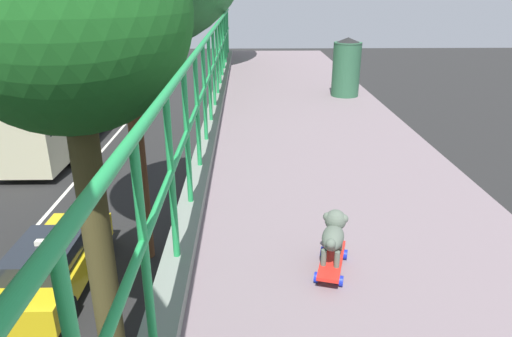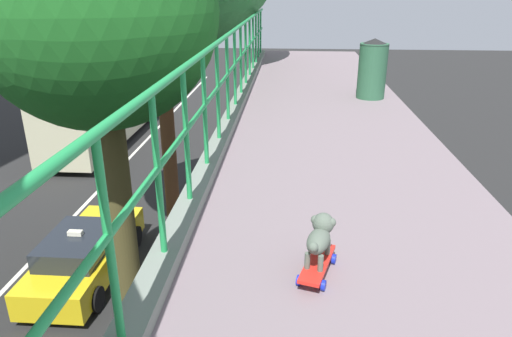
# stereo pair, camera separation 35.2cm
# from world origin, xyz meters

# --- Properties ---
(car_yellow_cab_fifth) EXTENTS (1.87, 4.59, 1.53)m
(car_yellow_cab_fifth) POSITION_xyz_m (-4.76, 10.55, 0.65)
(car_yellow_cab_fifth) COLOR gold
(car_yellow_cab_fifth) RESTS_ON ground
(city_bus) EXTENTS (2.66, 10.64, 3.18)m
(city_bus) POSITION_xyz_m (-8.56, 22.35, 1.81)
(city_bus) COLOR beige
(city_bus) RESTS_ON ground
(roadside_tree_mid) EXTENTS (3.93, 3.93, 8.83)m
(roadside_tree_mid) POSITION_xyz_m (-2.55, 7.83, 6.81)
(roadside_tree_mid) COLOR #494221
(roadside_tree_mid) RESTS_ON ground
(toy_skateboard) EXTENTS (0.28, 0.51, 0.09)m
(toy_skateboard) POSITION_xyz_m (0.78, 2.89, 5.58)
(toy_skateboard) COLOR red
(toy_skateboard) RESTS_ON overpass_deck
(small_dog) EXTENTS (0.22, 0.39, 0.29)m
(small_dog) POSITION_xyz_m (0.79, 2.95, 5.78)
(small_dog) COLOR #586356
(small_dog) RESTS_ON toy_skateboard
(litter_bin) EXTENTS (0.48, 0.48, 0.98)m
(litter_bin) POSITION_xyz_m (1.93, 8.18, 6.01)
(litter_bin) COLOR #2D5D3F
(litter_bin) RESTS_ON overpass_deck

